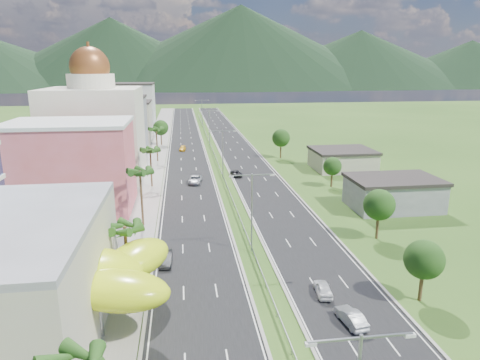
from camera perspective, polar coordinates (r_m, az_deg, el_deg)
name	(u,v)px	position (r m, az deg, el deg)	size (l,w,h in m)	color
ground	(266,287)	(50.62, 3.42, -14.10)	(500.00, 500.00, 0.00)	#2D5119
road_left	(187,147)	(135.62, -7.11, 4.37)	(11.00, 260.00, 0.04)	black
road_right	(234,146)	(136.61, -0.79, 4.56)	(11.00, 260.00, 0.04)	black
sidewalk_left	(156,148)	(135.85, -11.13, 4.24)	(7.00, 260.00, 0.12)	gray
median_guardrail	(215,156)	(118.16, -3.34, 3.20)	(0.10, 216.06, 0.76)	gray
streetlight_median_b	(252,204)	(56.97, 1.58, -3.28)	(6.04, 0.25, 11.00)	gray
streetlight_median_c	(223,149)	(95.48, -2.33, 4.16)	(6.04, 0.25, 11.00)	gray
streetlight_median_d	(209,123)	(139.81, -4.14, 7.55)	(6.04, 0.25, 11.00)	gray
streetlight_median_e	(202,110)	(184.46, -5.08, 9.31)	(6.04, 0.25, 11.00)	gray
lime_canopy	(71,275)	(45.33, -21.60, -11.74)	(18.00, 15.00, 7.40)	#C5E015
pink_shophouse	(72,168)	(79.60, -21.50, 1.50)	(20.00, 15.00, 15.00)	#D4575A
domed_building	(95,128)	(101.08, -18.76, 6.63)	(20.00, 20.00, 28.70)	beige
midrise_grey	(117,127)	(125.79, -16.13, 6.77)	(16.00, 15.00, 16.00)	gray
midrise_beige	(126,123)	(147.61, -14.92, 7.39)	(16.00, 15.00, 13.00)	#B8AF97
midrise_white	(133,109)	(170.06, -14.08, 9.22)	(16.00, 15.00, 18.00)	silver
shed_near	(393,194)	(80.77, 19.74, -1.82)	(15.00, 10.00, 5.00)	gray
shed_far	(342,160)	(108.13, 13.47, 2.57)	(14.00, 12.00, 4.40)	#B8AF97
palm_tree_b	(125,230)	(49.07, -15.10, -6.48)	(3.60, 3.60, 8.10)	#47301C
palm_tree_c	(140,174)	(67.64, -13.18, 0.80)	(3.60, 3.60, 9.60)	#47301C
palm_tree_d	(150,152)	(90.24, -11.89, 3.73)	(3.60, 3.60, 8.60)	#47301C
palm_tree_e	(156,130)	(114.73, -11.10, 6.50)	(3.60, 3.60, 9.40)	#47301C
leafy_tree_lfar	(161,128)	(139.83, -10.52, 6.86)	(4.90, 4.90, 8.05)	#47301C
leafy_tree_ra	(424,260)	(49.84, 23.34, -9.73)	(4.20, 4.20, 6.90)	#47301C
leafy_tree_rb	(379,205)	(64.97, 18.07, -3.18)	(4.55, 4.55, 7.47)	#47301C
leafy_tree_rc	(332,166)	(91.19, 12.21, 1.79)	(3.85, 3.85, 6.33)	#47301C
leafy_tree_rd	(281,138)	(118.07, 5.49, 5.60)	(4.90, 4.90, 8.05)	#47301C
mountain_ridge	(241,89)	(498.78, 0.13, 12.07)	(860.00, 140.00, 90.00)	black
car_dark_left	(166,258)	(56.39, -9.89, -10.23)	(1.57, 4.49, 1.48)	black
car_silver_mid_left	(195,179)	(93.14, -6.00, 0.08)	(2.64, 5.72, 1.59)	#AAABB2
car_yellow_far_left	(183,148)	(130.00, -7.67, 4.19)	(1.78, 4.38, 1.27)	gold
car_white_near_right	(323,288)	(49.68, 11.00, -14.00)	(1.64, 4.07, 1.39)	white
car_silver_right	(351,317)	(45.28, 14.56, -17.27)	(1.53, 4.38, 1.44)	#9A9CA1
car_dark_far_right	(236,173)	(98.74, -0.54, 0.94)	(2.20, 4.78, 1.33)	black
motorcycle	(158,282)	(51.10, -10.92, -13.16)	(0.64, 2.11, 1.35)	black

